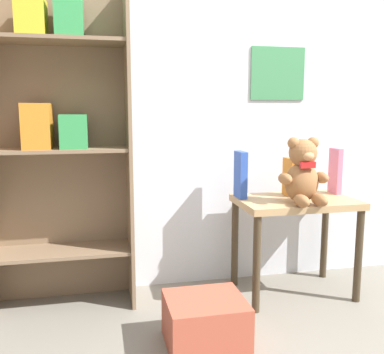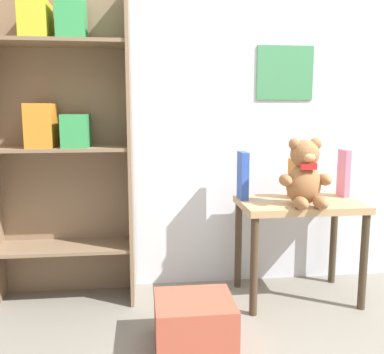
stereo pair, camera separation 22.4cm
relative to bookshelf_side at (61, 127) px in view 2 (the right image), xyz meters
name	(u,v)px [view 2 (the right image)]	position (x,y,z in m)	size (l,w,h in m)	color
wall_back	(250,69)	(1.04, 0.15, 0.32)	(4.80, 0.07, 2.50)	silver
bookshelf_side	(61,127)	(0.00, 0.00, 0.00)	(0.73, 0.28, 1.65)	#7F664C
display_table	(299,217)	(1.25, -0.15, -0.48)	(0.63, 0.41, 0.54)	tan
teddy_bear	(305,175)	(1.23, -0.26, -0.23)	(0.26, 0.24, 0.34)	#99663D
book_standing_blue	(243,175)	(0.96, -0.06, -0.26)	(0.04, 0.12, 0.26)	#2D51B7
book_standing_orange	(294,178)	(1.25, -0.06, -0.28)	(0.03, 0.11, 0.21)	orange
book_standing_pink	(344,173)	(1.53, -0.06, -0.26)	(0.03, 0.10, 0.26)	#D17093
storage_bin	(194,322)	(0.63, -0.57, -0.83)	(0.34, 0.30, 0.21)	#AD4C38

